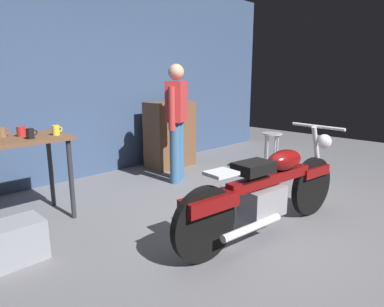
% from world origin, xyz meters
% --- Properties ---
extents(ground_plane, '(12.00, 12.00, 0.00)m').
position_xyz_m(ground_plane, '(0.00, 0.00, 0.00)').
color(ground_plane, slate).
extents(back_wall, '(8.00, 0.12, 3.10)m').
position_xyz_m(back_wall, '(0.00, 2.80, 1.55)').
color(back_wall, '#384C70').
rests_on(back_wall, ground_plane).
extents(motorcycle, '(2.18, 0.60, 1.00)m').
position_xyz_m(motorcycle, '(0.06, -0.27, 0.45)').
color(motorcycle, black).
rests_on(motorcycle, ground_plane).
extents(person_standing, '(0.50, 0.39, 1.67)m').
position_xyz_m(person_standing, '(0.60, 1.60, 0.93)').
color(person_standing, '#3A6691').
rests_on(person_standing, ground_plane).
extents(shop_stool, '(0.32, 0.32, 0.64)m').
position_xyz_m(shop_stool, '(1.96, 0.87, 0.50)').
color(shop_stool, '#B2B2B7').
rests_on(shop_stool, ground_plane).
extents(wooden_dresser, '(0.80, 0.47, 1.10)m').
position_xyz_m(wooden_dresser, '(1.09, 2.30, 0.55)').
color(wooden_dresser, brown).
rests_on(wooden_dresser, ground_plane).
extents(storage_bin, '(0.44, 0.32, 0.34)m').
position_xyz_m(storage_bin, '(-1.83, 0.91, 0.17)').
color(storage_bin, gray).
rests_on(storage_bin, ground_plane).
extents(mug_brown_stoneware, '(0.12, 0.09, 0.09)m').
position_xyz_m(mug_brown_stoneware, '(-1.58, 1.81, 0.95)').
color(mug_brown_stoneware, brown).
rests_on(mug_brown_stoneware, workbench).
extents(mug_red_diner, '(0.11, 0.08, 0.10)m').
position_xyz_m(mug_red_diner, '(-1.43, 1.70, 0.95)').
color(mug_red_diner, red).
rests_on(mug_red_diner, workbench).
extents(mug_yellow_tall, '(0.11, 0.07, 0.10)m').
position_xyz_m(mug_yellow_tall, '(-1.15, 1.53, 0.95)').
color(mug_yellow_tall, yellow).
rests_on(mug_yellow_tall, workbench).
extents(mug_black_matte, '(0.11, 0.07, 0.10)m').
position_xyz_m(mug_black_matte, '(-1.42, 1.50, 0.95)').
color(mug_black_matte, black).
rests_on(mug_black_matte, workbench).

